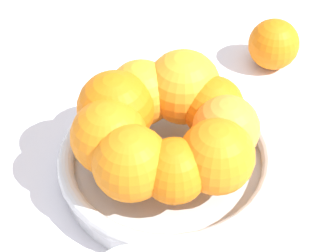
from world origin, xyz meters
The scene contains 4 objects.
ground_plane centered at (0.00, 0.00, 0.00)m, with size 4.00×4.00×0.00m, color silver.
fruit_bowl centered at (0.00, 0.00, 0.02)m, with size 0.24×0.24×0.04m.
orange_pile centered at (0.00, 0.01, 0.08)m, with size 0.20×0.20×0.08m.
stray_orange centered at (0.24, -0.03, 0.03)m, with size 0.07×0.07×0.07m, color orange.
Camera 1 is at (-0.35, -0.20, 0.48)m, focal length 60.00 mm.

